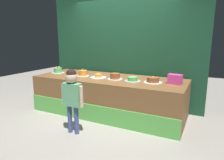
% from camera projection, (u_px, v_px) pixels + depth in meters
% --- Properties ---
extents(ground_plane, '(12.00, 12.00, 0.00)m').
position_uv_depth(ground_plane, '(95.00, 122.00, 3.89)').
color(ground_plane, gray).
extents(stage_platform, '(3.22, 1.21, 0.78)m').
position_uv_depth(stage_platform, '(108.00, 95.00, 4.33)').
color(stage_platform, brown).
rests_on(stage_platform, ground_plane).
extents(curtain_backdrop, '(3.82, 0.08, 2.87)m').
position_uv_depth(curtain_backdrop, '(122.00, 46.00, 4.73)').
color(curtain_backdrop, '#19472D').
rests_on(curtain_backdrop, ground_plane).
extents(child_figure, '(0.43, 0.20, 1.12)m').
position_uv_depth(child_figure, '(72.00, 92.00, 3.31)').
color(child_figure, '#3F4C8C').
rests_on(child_figure, ground_plane).
extents(pink_box, '(0.27, 0.18, 0.18)m').
position_uv_depth(pink_box, '(175.00, 79.00, 3.66)').
color(pink_box, '#E0429F').
rests_on(pink_box, stage_platform).
extents(donut, '(0.14, 0.14, 0.03)m').
position_uv_depth(donut, '(70.00, 74.00, 4.61)').
color(donut, beige).
rests_on(donut, stage_platform).
extents(cake_far_left, '(0.31, 0.31, 0.16)m').
position_uv_depth(cake_far_left, '(58.00, 71.00, 4.82)').
color(cake_far_left, silver).
rests_on(cake_far_left, stage_platform).
extents(cake_left, '(0.26, 0.26, 0.19)m').
position_uv_depth(cake_left, '(83.00, 73.00, 4.41)').
color(cake_left, white).
rests_on(cake_left, stage_platform).
extents(cake_center_left, '(0.35, 0.35, 0.13)m').
position_uv_depth(cake_center_left, '(98.00, 76.00, 4.25)').
color(cake_center_left, white).
rests_on(cake_center_left, stage_platform).
extents(cake_center_right, '(0.31, 0.31, 0.12)m').
position_uv_depth(cake_center_right, '(115.00, 77.00, 4.08)').
color(cake_center_right, white).
rests_on(cake_center_right, stage_platform).
extents(cake_right, '(0.31, 0.31, 0.13)m').
position_uv_depth(cake_right, '(133.00, 79.00, 3.90)').
color(cake_right, silver).
rests_on(cake_right, stage_platform).
extents(cake_far_right, '(0.35, 0.35, 0.14)m').
position_uv_depth(cake_far_right, '(153.00, 80.00, 3.77)').
color(cake_far_right, white).
rests_on(cake_far_right, stage_platform).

